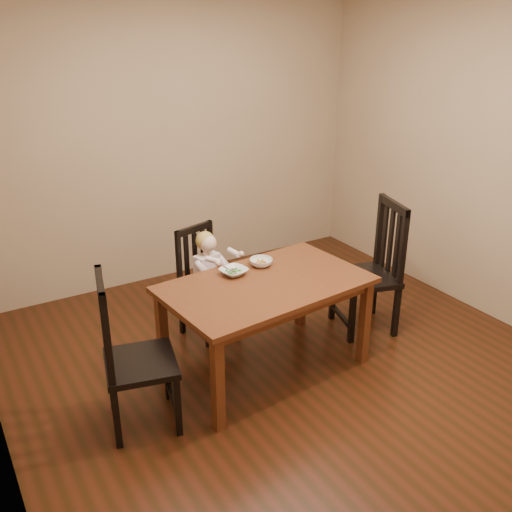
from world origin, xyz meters
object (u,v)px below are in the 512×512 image
chair_right (372,270)px  chair_left (131,356)px  dining_table (266,293)px  bowl_veg (261,262)px  toddler (209,272)px  bowl_peas (234,272)px  chair_child (205,284)px

chair_right → chair_left: bearing=111.0°
dining_table → bowl_veg: (0.12, 0.27, 0.11)m
chair_right → toddler: bearing=79.3°
chair_right → bowl_peas: 1.26m
chair_left → toddler: bearing=143.5°
chair_left → bowl_peas: chair_left is taller
chair_right → bowl_veg: (-0.98, 0.18, 0.22)m
chair_left → dining_table: bearing=108.6°
chair_child → bowl_peas: bearing=73.0°
toddler → bowl_peas: toddler is taller
dining_table → chair_child: (-0.12, 0.74, -0.20)m
chair_right → bowl_peas: size_ratio=5.80×
dining_table → chair_right: 1.11m
chair_child → chair_right: size_ratio=0.82×
chair_child → dining_table: bearing=83.7°
dining_table → toddler: 0.71m
bowl_veg → toddler: bearing=118.4°
chair_left → chair_child: bearing=145.4°
bowl_veg → bowl_peas: bearing=-172.6°
chair_child → toddler: bearing=90.0°
chair_child → chair_left: chair_left is taller
bowl_peas → bowl_veg: 0.26m
toddler → bowl_veg: toddler is taller
bowl_veg → chair_left: bearing=-162.9°
chair_child → chair_right: (1.22, -0.66, 0.10)m
chair_child → chair_left: 1.26m
dining_table → bowl_peas: bearing=119.9°
dining_table → toddler: size_ratio=3.31×
chair_left → chair_right: size_ratio=0.96×
dining_table → chair_left: size_ratio=1.43×
chair_child → chair_left: size_ratio=0.86×
bowl_peas → chair_child: bearing=88.8°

